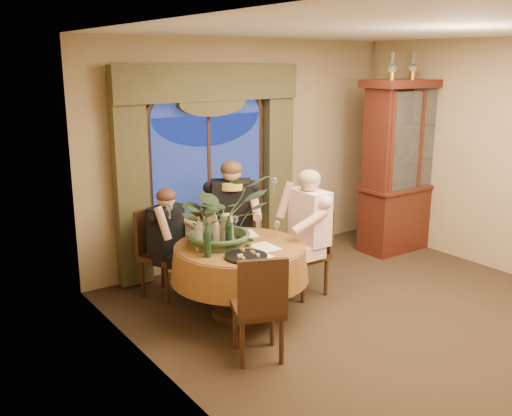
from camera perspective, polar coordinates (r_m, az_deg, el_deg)
floor at (r=5.94m, az=13.04°, el=-11.05°), size 5.00×5.00×0.00m
wall_back at (r=7.34m, az=-1.02°, el=5.68°), size 4.50×0.00×4.50m
ceiling at (r=5.39m, az=14.79°, el=16.99°), size 5.00×5.00×0.00m
window at (r=6.98m, az=-4.77°, el=4.34°), size 1.62×0.10×1.32m
arched_transom at (r=6.89m, az=-4.91°, el=10.74°), size 1.60×0.06×0.44m
drapery_left at (r=6.51m, az=-12.35°, el=2.24°), size 0.38×0.14×2.32m
drapery_right at (r=7.53m, az=2.21°, el=4.19°), size 0.38×0.14×2.32m
swag_valance at (r=6.81m, az=-4.60°, el=12.39°), size 2.45×0.16×0.42m
dining_table at (r=5.80m, az=-1.62°, el=-7.23°), size 1.39×1.39×0.75m
china_cabinet at (r=8.00m, az=14.83°, el=4.09°), size 1.42×0.56×2.29m
oil_lamp_left at (r=7.58m, az=13.48°, el=13.65°), size 0.11×0.11×0.34m
oil_lamp_center at (r=7.88m, az=15.46°, el=13.55°), size 0.11×0.11×0.34m
oil_lamp_right at (r=8.19m, az=17.29°, el=13.44°), size 0.11×0.11×0.34m
chair_right at (r=6.29m, az=4.90°, el=-4.52°), size 0.44×0.44×0.96m
chair_back_right at (r=6.64m, az=-1.76°, el=-3.45°), size 0.58×0.58×0.96m
chair_back at (r=6.32m, az=-9.20°, el=-4.56°), size 0.55×0.55×0.96m
chair_front_left at (r=4.97m, az=0.19°, el=-9.74°), size 0.55×0.55×0.96m
person_pink at (r=6.20m, az=5.36°, el=-2.59°), size 0.48×0.52×1.42m
person_back at (r=6.20m, az=-8.92°, el=-3.59°), size 0.57×0.56×1.23m
person_scarf at (r=6.58m, az=-2.44°, el=-1.40°), size 0.68×0.66×1.45m
stoneware_vase at (r=5.71m, az=-2.95°, el=-2.07°), size 0.16×0.16×0.29m
centerpiece_plant at (r=5.58m, az=-3.53°, el=2.43°), size 0.94×1.05×0.82m
olive_bowl at (r=5.66m, az=-1.00°, el=-3.50°), size 0.15×0.15×0.05m
cheese_platter at (r=5.31m, az=-1.00°, el=-4.87°), size 0.40×0.40×0.02m
wine_bottle_0 at (r=5.52m, az=-2.73°, el=-2.45°), size 0.07×0.07×0.33m
wine_bottle_1 at (r=5.51m, az=-5.73°, el=-2.56°), size 0.07×0.07×0.33m
wine_bottle_2 at (r=5.54m, az=-4.03°, el=-2.41°), size 0.07×0.07×0.33m
wine_bottle_3 at (r=5.31m, az=-4.88°, el=-3.19°), size 0.07×0.07×0.33m
tasting_paper_0 at (r=5.60m, az=0.92°, el=-3.93°), size 0.21×0.30×0.00m
tasting_paper_1 at (r=6.02m, az=-1.00°, el=-2.60°), size 0.28×0.34×0.00m
tasting_paper_2 at (r=5.38m, az=0.00°, el=-4.71°), size 0.23×0.32×0.00m
wine_glass_person_pink at (r=5.90m, az=2.11°, el=-2.10°), size 0.07×0.07×0.18m
wine_glass_person_back at (r=5.89m, az=-5.53°, el=-2.20°), size 0.07×0.07×0.18m
wine_glass_person_scarf at (r=6.09m, az=-2.07°, el=-1.57°), size 0.07×0.07×0.18m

